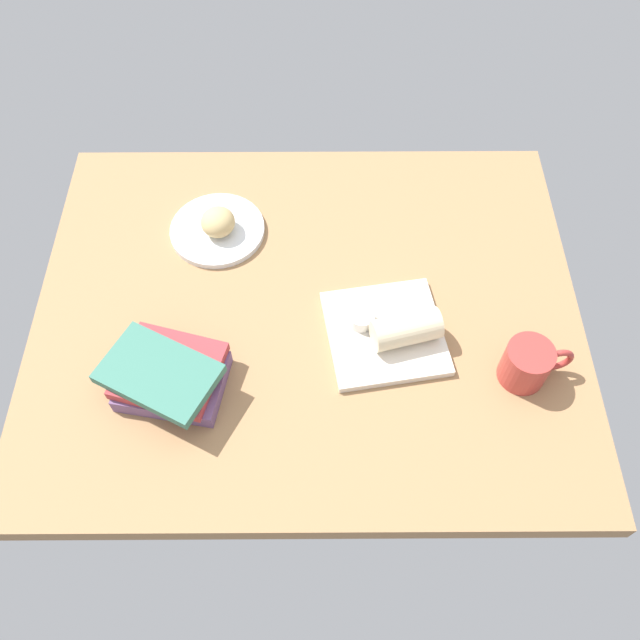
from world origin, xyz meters
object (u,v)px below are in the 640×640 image
Objects in this scene: scone_pastry at (218,222)px; coffee_mug at (528,364)px; breakfast_wrap at (406,329)px; book_stack at (168,376)px; round_plate at (217,230)px; square_plate at (385,333)px; sauce_cup at (362,318)px.

coffee_mug is at bearing 149.81° from scone_pastry.
breakfast_wrap is 0.54× the size of book_stack.
scone_pastry is 46.90cm from breakfast_wrap.
coffee_mug is (-60.60, 35.68, 3.77)cm from round_plate.
coffee_mug is at bearing -178.32° from book_stack.
breakfast_wrap is 0.96× the size of coffee_mug.
breakfast_wrap is 45.30cm from book_stack.
round_plate is 70.42cm from coffee_mug.
sauce_cup reaches higher than square_plate.
sauce_cup is 0.39× the size of breakfast_wrap.
round_plate is 43.97cm from square_plate.
coffee_mug reaches higher than book_stack.
scone_pastry is at bearing 39.52° from breakfast_wrap.
scone_pastry is 0.34× the size of square_plate.
scone_pastry is at bearing -38.72° from sauce_cup.
breakfast_wrap is (-8.24, 3.61, 1.64)cm from sauce_cup.
breakfast_wrap reaches higher than round_plate.
round_plate is 4.02× the size of sauce_cup.
coffee_mug is (-25.63, 9.02, 3.67)cm from square_plate.
round_plate is at bearing -30.49° from coffee_mug.
round_plate is 3.66cm from scone_pastry.
book_stack is 66.31cm from coffee_mug.
round_plate is at bearing -39.05° from sauce_cup.
scone_pastry is at bearing -36.99° from square_plate.
sauce_cup is 0.38× the size of coffee_mug.
round_plate is 2.70× the size of scone_pastry.
coffee_mug is at bearing 149.51° from round_plate.
round_plate is 1.57× the size of breakfast_wrap.
coffee_mug reaches higher than scone_pastry.
breakfast_wrap is (-3.66, 1.60, 3.90)cm from square_plate.
book_stack is (36.07, 12.96, 0.78)cm from sauce_cup.
square_plate is 5.48cm from sauce_cup.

